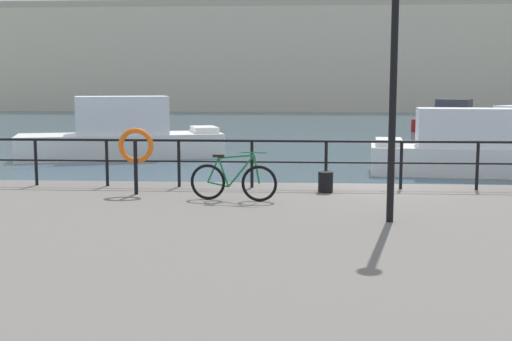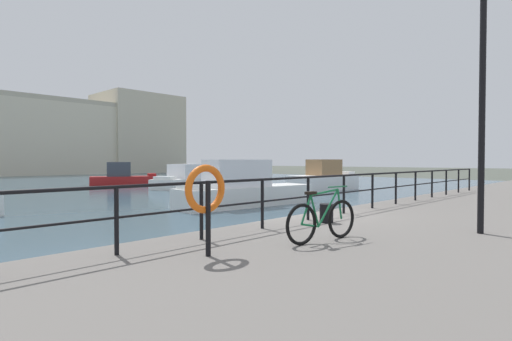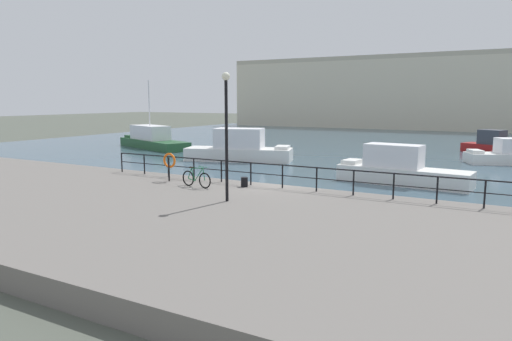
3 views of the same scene
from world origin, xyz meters
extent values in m
plane|color=#4C5147|center=(0.00, 0.00, 0.00)|extent=(240.00, 240.00, 0.00)
cube|color=#385160|center=(0.00, 30.20, 0.01)|extent=(80.00, 60.00, 0.01)
cube|color=slate|center=(0.00, -6.50, 0.36)|extent=(56.00, 13.00, 0.72)
cube|color=beige|center=(0.00, 60.28, 5.52)|extent=(71.48, 10.40, 11.05)
cube|color=#B1A993|center=(0.00, 55.38, 11.40)|extent=(71.48, 0.60, 0.70)
cube|color=white|center=(7.30, 18.28, 0.91)|extent=(1.33, 1.66, 0.24)
cube|color=white|center=(4.44, 6.84, 0.48)|extent=(7.36, 2.59, 0.93)
cube|color=silver|center=(3.87, 6.90, 1.58)|extent=(3.21, 1.77, 1.28)
cube|color=white|center=(1.42, 7.14, 1.06)|extent=(0.99, 1.39, 0.24)
cube|color=white|center=(-8.85, 11.14, 0.50)|extent=(8.52, 4.72, 0.98)
cube|color=silver|center=(-8.80, 11.16, 1.75)|extent=(4.09, 3.09, 1.52)
cube|color=white|center=(-5.57, 12.16, 1.11)|extent=(1.44, 1.89, 0.24)
cube|color=maroon|center=(8.46, 26.57, 0.39)|extent=(5.97, 4.19, 0.76)
cube|color=#333842|center=(8.04, 26.78, 1.41)|extent=(2.44, 2.21, 1.28)
cube|color=maroon|center=(10.63, 25.51, 0.89)|extent=(1.19, 1.47, 0.24)
cylinder|color=black|center=(-7.60, -0.75, 1.24)|extent=(0.07, 0.07, 1.05)
cylinder|color=black|center=(-5.95, -0.75, 1.24)|extent=(0.07, 0.07, 1.05)
cylinder|color=black|center=(-4.30, -0.75, 1.24)|extent=(0.07, 0.07, 1.05)
cylinder|color=black|center=(-2.65, -0.75, 1.24)|extent=(0.07, 0.07, 1.05)
cylinder|color=black|center=(-1.00, -0.75, 1.24)|extent=(0.07, 0.07, 1.05)
cylinder|color=black|center=(0.65, -0.75, 1.24)|extent=(0.07, 0.07, 1.05)
cylinder|color=black|center=(2.29, -0.75, 1.24)|extent=(0.07, 0.07, 1.05)
cylinder|color=black|center=(1.47, -0.75, 1.77)|extent=(21.44, 0.06, 0.06)
cylinder|color=black|center=(1.47, -0.75, 1.29)|extent=(21.44, 0.04, 0.04)
torus|color=black|center=(-2.38, -2.53, 1.08)|extent=(0.72, 0.16, 0.72)
torus|color=black|center=(-3.42, -2.38, 1.08)|extent=(0.72, 0.16, 0.72)
cylinder|color=#146638|center=(-2.74, -2.48, 1.32)|extent=(0.55, 0.11, 0.66)
cylinder|color=#146638|center=(-3.10, -2.43, 1.28)|extent=(0.24, 0.07, 0.58)
cylinder|color=#146638|center=(-2.84, -2.47, 1.60)|extent=(0.72, 0.14, 0.11)
cylinder|color=#146638|center=(-3.21, -2.41, 1.04)|extent=(0.43, 0.10, 0.12)
cylinder|color=#146638|center=(-3.31, -2.40, 1.32)|extent=(0.26, 0.07, 0.51)
cylinder|color=#146638|center=(-2.43, -2.52, 1.36)|extent=(0.14, 0.06, 0.57)
cube|color=black|center=(-3.20, -2.42, 1.61)|extent=(0.23, 0.12, 0.05)
cylinder|color=#146638|center=(-2.49, -2.52, 1.69)|extent=(0.52, 0.10, 0.02)
cylinder|color=black|center=(-1.03, -1.30, 0.94)|extent=(0.32, 0.32, 0.44)
cylinder|color=black|center=(-5.02, -1.83, 1.29)|extent=(0.08, 0.08, 1.15)
torus|color=orange|center=(-5.02, -1.77, 1.74)|extent=(0.75, 0.11, 0.75)
cylinder|color=black|center=(-0.07, -4.30, 3.07)|extent=(0.12, 0.12, 4.71)
camera|label=1|loc=(-1.61, -15.40, 3.03)|focal=46.49mm
camera|label=2|loc=(-8.80, -6.46, 2.17)|focal=27.54mm
camera|label=3|loc=(9.62, -19.42, 4.67)|focal=32.53mm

